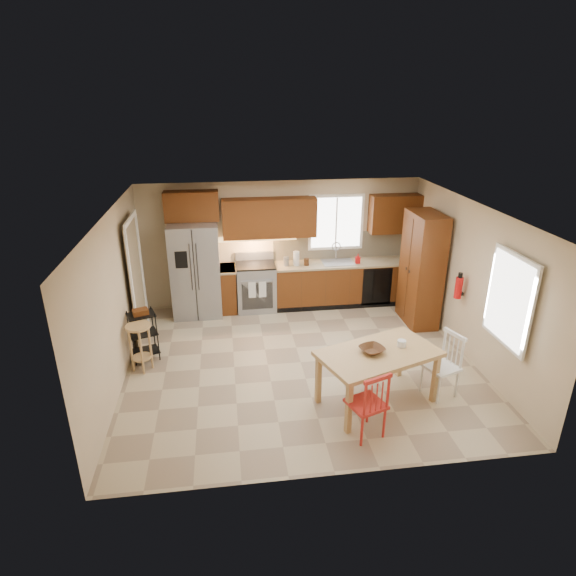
% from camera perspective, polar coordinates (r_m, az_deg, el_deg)
% --- Properties ---
extents(floor, '(5.50, 5.50, 0.00)m').
position_cam_1_polar(floor, '(7.90, 1.51, -8.78)').
color(floor, tan).
rests_on(floor, ground).
extents(ceiling, '(5.50, 5.00, 0.02)m').
position_cam_1_polar(ceiling, '(6.95, 1.72, 9.16)').
color(ceiling, silver).
rests_on(ceiling, ground).
extents(wall_back, '(5.50, 0.02, 2.50)m').
position_cam_1_polar(wall_back, '(9.66, -0.80, 5.30)').
color(wall_back, '#CCB793').
rests_on(wall_back, ground).
extents(wall_front, '(5.50, 0.02, 2.50)m').
position_cam_1_polar(wall_front, '(5.17, 6.18, -11.09)').
color(wall_front, '#CCB793').
rests_on(wall_front, ground).
extents(wall_left, '(0.02, 5.00, 2.50)m').
position_cam_1_polar(wall_left, '(7.43, -19.83, -1.49)').
color(wall_left, '#CCB793').
rests_on(wall_left, ground).
extents(wall_right, '(0.02, 5.00, 2.50)m').
position_cam_1_polar(wall_right, '(8.22, 20.90, 0.64)').
color(wall_right, '#CCB793').
rests_on(wall_right, ground).
extents(refrigerator, '(0.92, 0.75, 1.82)m').
position_cam_1_polar(refrigerator, '(9.37, -10.88, 2.13)').
color(refrigerator, gray).
rests_on(refrigerator, floor).
extents(range_stove, '(0.76, 0.63, 0.92)m').
position_cam_1_polar(range_stove, '(9.58, -3.80, 0.09)').
color(range_stove, gray).
rests_on(range_stove, floor).
extents(base_cabinet_narrow, '(0.30, 0.60, 0.90)m').
position_cam_1_polar(base_cabinet_narrow, '(9.58, -7.09, -0.10)').
color(base_cabinet_narrow, '#582510').
rests_on(base_cabinet_narrow, floor).
extents(base_cabinet_run, '(2.92, 0.60, 0.90)m').
position_cam_1_polar(base_cabinet_run, '(9.88, 6.89, 0.62)').
color(base_cabinet_run, '#582510').
rests_on(base_cabinet_run, floor).
extents(dishwasher, '(0.60, 0.02, 0.78)m').
position_cam_1_polar(dishwasher, '(9.78, 10.48, 0.15)').
color(dishwasher, black).
rests_on(dishwasher, floor).
extents(backsplash, '(2.92, 0.03, 0.55)m').
position_cam_1_polar(backsplash, '(9.90, 6.68, 5.12)').
color(backsplash, beige).
rests_on(backsplash, wall_back).
extents(upper_over_fridge, '(1.00, 0.35, 0.55)m').
position_cam_1_polar(upper_over_fridge, '(9.23, -11.37, 9.51)').
color(upper_over_fridge, '#53290D').
rests_on(upper_over_fridge, wall_back).
extents(upper_left_block, '(1.80, 0.35, 0.75)m').
position_cam_1_polar(upper_left_block, '(9.31, -2.22, 8.31)').
color(upper_left_block, '#53290D').
rests_on(upper_left_block, wall_back).
extents(upper_right_block, '(1.00, 0.35, 0.75)m').
position_cam_1_polar(upper_right_block, '(9.87, 12.55, 8.60)').
color(upper_right_block, '#53290D').
rests_on(upper_right_block, wall_back).
extents(window_back, '(1.12, 0.04, 1.12)m').
position_cam_1_polar(window_back, '(9.72, 5.71, 7.75)').
color(window_back, white).
rests_on(window_back, wall_back).
extents(sink, '(0.62, 0.46, 0.16)m').
position_cam_1_polar(sink, '(9.69, 5.91, 2.81)').
color(sink, gray).
rests_on(sink, base_cabinet_run).
extents(undercab_glow, '(1.60, 0.30, 0.01)m').
position_cam_1_polar(undercab_glow, '(9.37, -4.01, 5.85)').
color(undercab_glow, '#FFBF66').
rests_on(undercab_glow, wall_back).
extents(soap_bottle, '(0.09, 0.09, 0.19)m').
position_cam_1_polar(soap_bottle, '(9.65, 8.28, 3.46)').
color(soap_bottle, '#BA0C0D').
rests_on(soap_bottle, base_cabinet_run).
extents(paper_towel, '(0.12, 0.12, 0.28)m').
position_cam_1_polar(paper_towel, '(9.43, 0.98, 3.52)').
color(paper_towel, silver).
rests_on(paper_towel, base_cabinet_run).
extents(canister_steel, '(0.11, 0.11, 0.18)m').
position_cam_1_polar(canister_steel, '(9.42, -0.22, 3.18)').
color(canister_steel, gray).
rests_on(canister_steel, base_cabinet_run).
extents(canister_wood, '(0.10, 0.10, 0.14)m').
position_cam_1_polar(canister_wood, '(9.46, 2.21, 3.11)').
color(canister_wood, '#4D2A14').
rests_on(canister_wood, base_cabinet_run).
extents(pantry, '(0.50, 0.95, 2.10)m').
position_cam_1_polar(pantry, '(9.15, 15.54, 2.15)').
color(pantry, '#582510').
rests_on(pantry, floor).
extents(fire_extinguisher, '(0.12, 0.12, 0.36)m').
position_cam_1_polar(fire_extinguisher, '(8.34, 19.56, 0.02)').
color(fire_extinguisher, '#BA0C0D').
rests_on(fire_extinguisher, wall_right).
extents(window_right, '(0.04, 1.02, 1.32)m').
position_cam_1_polar(window_right, '(7.20, 24.78, -1.28)').
color(window_right, white).
rests_on(window_right, wall_right).
extents(doorway, '(0.04, 0.95, 2.10)m').
position_cam_1_polar(doorway, '(8.67, -17.57, 0.77)').
color(doorway, '#8C7A59').
rests_on(doorway, wall_left).
extents(dining_table, '(1.82, 1.40, 0.78)m').
position_cam_1_polar(dining_table, '(6.91, 10.49, -10.39)').
color(dining_table, tan).
rests_on(dining_table, floor).
extents(chair_red, '(0.57, 0.57, 0.95)m').
position_cam_1_polar(chair_red, '(6.26, 9.25, -13.25)').
color(chair_red, '#B1211B').
rests_on(chair_red, floor).
extents(chair_white, '(0.57, 0.57, 0.95)m').
position_cam_1_polar(chair_white, '(7.24, 17.68, -8.77)').
color(chair_white, silver).
rests_on(chair_white, floor).
extents(table_bowl, '(0.42, 0.42, 0.08)m').
position_cam_1_polar(table_bowl, '(6.67, 9.91, -7.57)').
color(table_bowl, '#4D2A14').
rests_on(table_bowl, dining_table).
extents(table_jar, '(0.16, 0.16, 0.14)m').
position_cam_1_polar(table_jar, '(6.88, 13.30, -6.59)').
color(table_jar, silver).
rests_on(table_jar, dining_table).
extents(bar_stool, '(0.50, 0.50, 0.78)m').
position_cam_1_polar(bar_stool, '(7.86, -17.05, -6.77)').
color(bar_stool, tan).
rests_on(bar_stool, floor).
extents(utility_cart, '(0.51, 0.45, 0.84)m').
position_cam_1_polar(utility_cart, '(8.13, -16.75, -5.45)').
color(utility_cart, black).
rests_on(utility_cart, floor).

